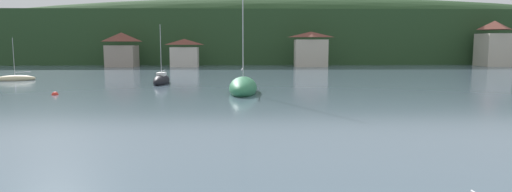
{
  "coord_description": "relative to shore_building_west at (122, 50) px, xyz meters",
  "views": [
    {
      "loc": [
        -0.68,
        25.15,
        4.67
      ],
      "look_at": [
        0.0,
        50.72,
        1.54
      ],
      "focal_mm": 30.1,
      "sensor_mm": 36.0,
      "label": 1
    }
  ],
  "objects": [
    {
      "name": "sailboat_far_6",
      "position": [
        24.64,
        -46.95,
        -2.88
      ],
      "size": [
        2.93,
        8.07,
        12.59
      ],
      "rotation": [
        0.0,
        0.0,
        1.53
      ],
      "color": "#2D754C",
      "rests_on": "ground_plane"
    },
    {
      "name": "wooded_hillside",
      "position": [
        33.8,
        33.09,
        1.73
      ],
      "size": [
        352.0,
        48.24,
        27.24
      ],
      "color": "#264223",
      "rests_on": "ground_plane"
    },
    {
      "name": "shore_building_eastcentral",
      "position": [
        76.4,
        0.35,
        1.17
      ],
      "size": [
        5.5,
        6.16,
        9.35
      ],
      "color": "#BCB29E",
      "rests_on": "ground_plane"
    },
    {
      "name": "shore_building_westcentral",
      "position": [
        12.73,
        -0.92,
        -0.64
      ],
      "size": [
        5.68,
        3.49,
        5.61
      ],
      "color": "beige",
      "rests_on": "ground_plane"
    },
    {
      "name": "sailboat_far_7",
      "position": [
        15.05,
        -37.43,
        -2.98
      ],
      "size": [
        1.66,
        5.61,
        7.29
      ],
      "rotation": [
        0.0,
        0.0,
        4.69
      ],
      "color": "black",
      "rests_on": "ground_plane"
    },
    {
      "name": "shore_building_central",
      "position": [
        38.2,
        -1.0,
        0.06
      ],
      "size": [
        6.86,
        3.32,
        7.06
      ],
      "color": "#BCB29E",
      "rests_on": "ground_plane"
    },
    {
      "name": "sailboat_far_2",
      "position": [
        -4.39,
        -32.61,
        -3.15
      ],
      "size": [
        4.93,
        3.32,
        5.66
      ],
      "rotation": [
        0.0,
        0.0,
        3.56
      ],
      "color": "#CCBC8E",
      "rests_on": "ground_plane"
    },
    {
      "name": "shore_building_west",
      "position": [
        0.0,
        0.0,
        0.0
      ],
      "size": [
        5.95,
        5.42,
        6.89
      ],
      "color": "gray",
      "rests_on": "ground_plane"
    },
    {
      "name": "mooring_buoy_near",
      "position": [
        7.44,
        -48.33,
        -3.37
      ],
      "size": [
        0.6,
        0.6,
        0.6
      ],
      "primitive_type": "sphere",
      "color": "red",
      "rests_on": "ground_plane"
    }
  ]
}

